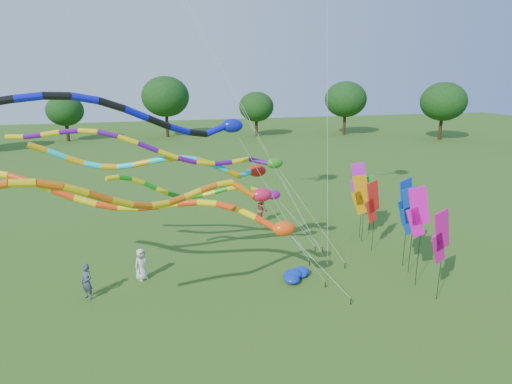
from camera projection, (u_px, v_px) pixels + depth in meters
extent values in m
plane|color=#2C5817|center=(311.00, 317.00, 17.98)|extent=(160.00, 160.00, 0.00)
cylinder|color=#382314|center=(442.00, 127.00, 67.47)|extent=(0.50, 0.50, 3.39)
ellipsoid|color=#0F3911|center=(445.00, 98.00, 66.28)|extent=(7.15, 7.15, 6.08)
cylinder|color=#382314|center=(344.00, 126.00, 72.95)|extent=(0.50, 0.50, 2.45)
ellipsoid|color=#0F3911|center=(345.00, 107.00, 72.10)|extent=(5.17, 5.17, 4.39)
cylinder|color=#382314|center=(256.00, 129.00, 68.65)|extent=(0.50, 0.50, 2.45)
ellipsoid|color=#0F3911|center=(256.00, 109.00, 67.79)|extent=(5.17, 5.17, 4.39)
cylinder|color=#382314|center=(170.00, 130.00, 65.01)|extent=(0.50, 0.50, 3.08)
ellipsoid|color=#0F3911|center=(168.00, 103.00, 63.93)|extent=(6.51, 6.51, 5.53)
cylinder|color=#382314|center=(67.00, 131.00, 64.51)|extent=(0.50, 0.50, 2.84)
ellipsoid|color=#0F3911|center=(64.00, 106.00, 63.52)|extent=(5.99, 5.99, 5.09)
cylinder|color=black|center=(351.00, 301.00, 18.89)|extent=(0.05, 0.05, 0.30)
cylinder|color=silver|center=(318.00, 264.00, 18.55)|extent=(0.02, 0.02, 4.40)
ellipsoid|color=#FF4B0D|center=(284.00, 229.00, 18.25)|extent=(1.02, 0.66, 0.66)
cylinder|color=#F23D0D|center=(266.00, 223.00, 18.36)|extent=(0.30, 0.30, 0.98)
cylinder|color=yellow|center=(246.00, 213.00, 18.51)|extent=(0.30, 0.30, 0.94)
cylinder|color=#F23D0D|center=(226.00, 206.00, 18.66)|extent=(0.30, 0.30, 0.90)
cylinder|color=yellow|center=(207.00, 203.00, 18.80)|extent=(0.30, 0.30, 0.88)
cylinder|color=#F23D0D|center=(188.00, 203.00, 18.90)|extent=(0.30, 0.30, 0.88)
cylinder|color=yellow|center=(168.00, 205.00, 18.96)|extent=(0.30, 0.30, 0.88)
cylinder|color=#F23D0D|center=(149.00, 207.00, 18.96)|extent=(0.30, 0.30, 0.89)
cylinder|color=yellow|center=(128.00, 208.00, 18.89)|extent=(0.30, 0.30, 0.89)
cylinder|color=#F23D0D|center=(107.00, 206.00, 18.75)|extent=(0.30, 0.30, 0.92)
cylinder|color=yellow|center=(85.00, 201.00, 18.57)|extent=(0.30, 0.30, 0.95)
cylinder|color=#F23D0D|center=(63.00, 194.00, 18.38)|extent=(0.30, 0.30, 0.97)
cylinder|color=yellow|center=(41.00, 186.00, 18.23)|extent=(0.30, 0.30, 0.95)
cylinder|color=#F23D0D|center=(19.00, 179.00, 18.14)|extent=(0.30, 0.30, 0.91)
cylinder|color=black|center=(325.00, 285.00, 20.40)|extent=(0.05, 0.05, 0.30)
cylinder|color=silver|center=(296.00, 242.00, 18.83)|extent=(0.02, 0.02, 6.04)
ellipsoid|color=red|center=(261.00, 195.00, 17.29)|extent=(0.88, 0.57, 0.57)
cylinder|color=#DE5B0B|center=(243.00, 189.00, 17.09)|extent=(0.26, 0.26, 1.03)
cylinder|color=yellow|center=(224.00, 184.00, 16.91)|extent=(0.26, 0.26, 0.70)
cylinder|color=#DE5B0B|center=(208.00, 188.00, 16.58)|extent=(0.26, 0.26, 0.71)
cylinder|color=yellow|center=(192.00, 194.00, 16.21)|extent=(0.26, 0.26, 0.72)
cylinder|color=#DE5B0B|center=(176.00, 200.00, 15.78)|extent=(0.26, 0.26, 0.72)
cylinder|color=yellow|center=(159.00, 205.00, 15.30)|extent=(0.26, 0.26, 0.73)
cylinder|color=#DE5B0B|center=(141.00, 205.00, 14.76)|extent=(0.26, 0.26, 0.75)
cylinder|color=yellow|center=(121.00, 202.00, 14.19)|extent=(0.26, 0.26, 0.79)
cylinder|color=#DE5B0B|center=(100.00, 197.00, 13.63)|extent=(0.26, 0.26, 0.80)
cylinder|color=yellow|center=(76.00, 190.00, 13.10)|extent=(0.26, 0.26, 0.77)
cylinder|color=#DE5B0B|center=(50.00, 185.00, 12.65)|extent=(0.26, 0.26, 0.73)
cylinder|color=yellow|center=(22.00, 183.00, 12.30)|extent=(0.26, 0.26, 0.70)
cylinder|color=black|center=(345.00, 266.00, 22.41)|extent=(0.05, 0.05, 0.30)
cylinder|color=silver|center=(311.00, 215.00, 21.46)|extent=(0.02, 0.02, 6.64)
ellipsoid|color=#268818|center=(275.00, 163.00, 20.54)|extent=(0.80, 0.52, 0.52)
cylinder|color=#4D0B7C|center=(258.00, 161.00, 20.66)|extent=(0.23, 0.23, 0.97)
cylinder|color=#E0BB0B|center=(240.00, 161.00, 20.73)|extent=(0.23, 0.23, 0.86)
cylinder|color=#4D0B7C|center=(223.00, 163.00, 20.51)|extent=(0.23, 0.23, 0.86)
cylinder|color=#E0BB0B|center=(205.00, 163.00, 20.23)|extent=(0.23, 0.23, 0.87)
cylinder|color=#4D0B7C|center=(187.00, 160.00, 19.91)|extent=(0.23, 0.23, 0.90)
cylinder|color=#E0BB0B|center=(168.00, 155.00, 19.57)|extent=(0.23, 0.23, 0.93)
cylinder|color=#4D0B7C|center=(148.00, 147.00, 19.26)|extent=(0.23, 0.23, 0.94)
cylinder|color=#E0BB0B|center=(128.00, 140.00, 19.01)|extent=(0.23, 0.23, 0.91)
cylinder|color=#4D0B7C|center=(108.00, 134.00, 18.84)|extent=(0.23, 0.23, 0.87)
cylinder|color=#E0BB0B|center=(88.00, 131.00, 18.78)|extent=(0.23, 0.23, 0.85)
cylinder|color=#4D0B7C|center=(69.00, 131.00, 18.82)|extent=(0.23, 0.23, 0.86)
cylinder|color=#E0BB0B|center=(51.00, 133.00, 18.92)|extent=(0.23, 0.23, 0.87)
cylinder|color=#4D0B7C|center=(33.00, 136.00, 19.05)|extent=(0.23, 0.23, 0.87)
cylinder|color=#E0BB0B|center=(15.00, 137.00, 19.16)|extent=(0.23, 0.23, 0.86)
cylinder|color=black|center=(310.00, 263.00, 22.74)|extent=(0.05, 0.05, 0.30)
cylinder|color=silver|center=(275.00, 200.00, 20.63)|extent=(0.02, 0.02, 8.66)
ellipsoid|color=#0B16A3|center=(232.00, 126.00, 18.55)|extent=(0.95, 0.61, 0.61)
cylinder|color=#0C10C0|center=(216.00, 130.00, 18.23)|extent=(0.28, 0.28, 0.91)
cylinder|color=black|center=(197.00, 133.00, 17.77)|extent=(0.28, 0.28, 0.90)
cylinder|color=#0C10C0|center=(179.00, 129.00, 17.13)|extent=(0.28, 0.28, 0.93)
cylinder|color=black|center=(159.00, 122.00, 16.49)|extent=(0.28, 0.28, 0.96)
cylinder|color=#0C10C0|center=(136.00, 113.00, 15.89)|extent=(0.28, 0.28, 0.95)
cylinder|color=black|center=(111.00, 105.00, 15.34)|extent=(0.28, 0.28, 0.92)
cylinder|color=#0C10C0|center=(85.00, 98.00, 14.88)|extent=(0.28, 0.28, 0.89)
cylinder|color=black|center=(57.00, 96.00, 14.51)|extent=(0.28, 0.28, 0.88)
cylinder|color=#0C10C0|center=(29.00, 97.00, 14.22)|extent=(0.28, 0.28, 0.89)
cylinder|color=black|center=(315.00, 249.00, 24.52)|extent=(0.05, 0.05, 0.30)
cylinder|color=silver|center=(288.00, 211.00, 23.26)|extent=(0.02, 0.02, 5.93)
ellipsoid|color=red|center=(257.00, 171.00, 22.04)|extent=(0.95, 0.61, 0.61)
cylinder|color=#0DE3E5|center=(245.00, 174.00, 21.63)|extent=(0.28, 0.28, 0.83)
cylinder|color=#EC9F0C|center=(233.00, 173.00, 21.13)|extent=(0.28, 0.28, 0.82)
cylinder|color=#0DE3E5|center=(219.00, 167.00, 20.72)|extent=(0.28, 0.28, 0.81)
cylinder|color=#EC9F0C|center=(205.00, 162.00, 20.39)|extent=(0.28, 0.28, 0.77)
cylinder|color=#0DE3E5|center=(189.00, 159.00, 20.16)|extent=(0.28, 0.28, 0.74)
cylinder|color=#EC9F0C|center=(174.00, 158.00, 20.02)|extent=(0.28, 0.28, 0.73)
cylinder|color=#0DE3E5|center=(158.00, 160.00, 19.95)|extent=(0.28, 0.28, 0.75)
cylinder|color=#EC9F0C|center=(142.00, 163.00, 19.92)|extent=(0.28, 0.28, 0.76)
cylinder|color=#0DE3E5|center=(126.00, 166.00, 19.88)|extent=(0.28, 0.28, 0.75)
cylinder|color=#EC9F0C|center=(109.00, 167.00, 19.80)|extent=(0.28, 0.28, 0.74)
cylinder|color=#0DE3E5|center=(92.00, 165.00, 19.64)|extent=(0.28, 0.28, 0.75)
cylinder|color=#EC9F0C|center=(75.00, 160.00, 19.38)|extent=(0.28, 0.28, 0.78)
cylinder|color=#0DE3E5|center=(57.00, 154.00, 19.04)|extent=(0.28, 0.28, 0.81)
cylinder|color=#EC9F0C|center=(38.00, 148.00, 18.64)|extent=(0.28, 0.28, 0.80)
cylinder|color=black|center=(322.00, 250.00, 24.42)|extent=(0.05, 0.05, 0.30)
cylinder|color=silver|center=(299.00, 222.00, 23.38)|extent=(0.02, 0.02, 4.65)
ellipsoid|color=#8B0C86|center=(273.00, 195.00, 22.38)|extent=(0.79, 0.51, 0.51)
cylinder|color=#138E13|center=(264.00, 193.00, 21.86)|extent=(0.23, 0.23, 0.88)
cylinder|color=yellow|center=(255.00, 190.00, 21.37)|extent=(0.23, 0.23, 0.60)
cylinder|color=#138E13|center=(244.00, 188.00, 21.22)|extent=(0.23, 0.23, 0.58)
cylinder|color=yellow|center=(233.00, 188.00, 21.16)|extent=(0.23, 0.23, 0.59)
cylinder|color=#138E13|center=(221.00, 190.00, 21.16)|extent=(0.23, 0.23, 0.61)
cylinder|color=yellow|center=(209.00, 194.00, 21.18)|extent=(0.23, 0.23, 0.61)
cylinder|color=#138E13|center=(197.00, 196.00, 21.18)|extent=(0.23, 0.23, 0.59)
cylinder|color=yellow|center=(185.00, 197.00, 21.12)|extent=(0.23, 0.23, 0.57)
cylinder|color=#138E13|center=(174.00, 195.00, 20.97)|extent=(0.23, 0.23, 0.60)
cylinder|color=yellow|center=(162.00, 191.00, 20.73)|extent=(0.23, 0.23, 0.64)
cylinder|color=#138E13|center=(150.00, 186.00, 20.41)|extent=(0.23, 0.23, 0.66)
cylinder|color=yellow|center=(138.00, 181.00, 20.03)|extent=(0.23, 0.23, 0.64)
cylinder|color=#138E13|center=(125.00, 178.00, 19.64)|extent=(0.23, 0.23, 0.61)
cylinder|color=yellow|center=(112.00, 178.00, 19.25)|extent=(0.23, 0.23, 0.59)
cylinder|color=black|center=(328.00, 267.00, 22.27)|extent=(0.04, 0.04, 0.30)
cylinder|color=silver|center=(237.00, 96.00, 20.51)|extent=(0.01, 0.01, 19.50)
cylinder|color=black|center=(328.00, 267.00, 22.27)|extent=(0.04, 0.04, 0.30)
cylinder|color=silver|center=(211.00, 54.00, 18.00)|extent=(0.01, 0.01, 23.78)
cylinder|color=black|center=(328.00, 267.00, 22.27)|extent=(0.04, 0.04, 0.30)
cylinder|color=silver|center=(327.00, 108.00, 22.52)|extent=(0.01, 0.01, 16.35)
cylinder|color=black|center=(374.00, 219.00, 24.14)|extent=(0.02, 0.02, 3.89)
cube|color=red|center=(373.00, 197.00, 23.66)|extent=(1.11, 0.48, 1.93)
cube|color=red|center=(371.00, 211.00, 23.83)|extent=(0.97, 0.43, 1.51)
cylinder|color=black|center=(420.00, 241.00, 20.05)|extent=(0.02, 0.02, 4.61)
cube|color=#EF0DB9|center=(419.00, 206.00, 19.59)|extent=(1.14, 0.36, 1.93)
cube|color=#EF0DB9|center=(415.00, 222.00, 19.81)|extent=(0.99, 0.32, 1.51)
cylinder|color=black|center=(412.00, 234.00, 21.40)|extent=(0.02, 0.02, 4.24)
cube|color=#0C3DB0|center=(411.00, 205.00, 20.95)|extent=(1.16, 0.16, 1.93)
cube|color=#0C3DB0|center=(408.00, 221.00, 21.15)|extent=(1.01, 0.15, 1.51)
cylinder|color=black|center=(406.00, 226.00, 22.13)|extent=(0.02, 0.02, 4.51)
cube|color=#0D38C2|center=(407.00, 196.00, 21.58)|extent=(1.13, 0.42, 1.93)
cube|color=#0D38C2|center=(404.00, 211.00, 21.75)|extent=(0.98, 0.37, 1.51)
cylinder|color=black|center=(441.00, 259.00, 18.82)|extent=(0.02, 0.02, 3.98)
cube|color=#D90C8B|center=(442.00, 230.00, 18.34)|extent=(1.14, 0.38, 1.93)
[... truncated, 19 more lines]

